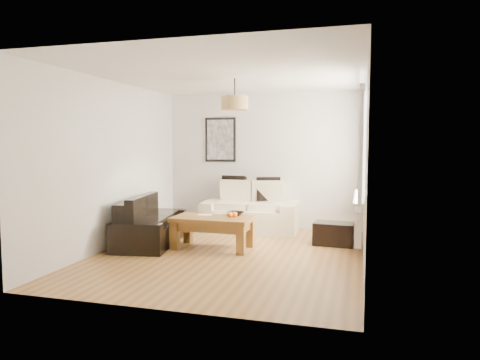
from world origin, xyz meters
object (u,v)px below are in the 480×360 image
(loveseat_cream, at_px, (250,208))
(sofa_leather, at_px, (151,222))
(ottoman, at_px, (334,234))
(coffee_table, at_px, (213,233))

(loveseat_cream, relative_size, sofa_leather, 1.06)
(sofa_leather, distance_m, ottoman, 2.97)
(sofa_leather, relative_size, coffee_table, 1.35)
(loveseat_cream, bearing_deg, coffee_table, -101.36)
(loveseat_cream, xyz_separation_m, sofa_leather, (-1.30, -1.45, -0.08))
(coffee_table, bearing_deg, loveseat_cream, 81.53)
(sofa_leather, bearing_deg, loveseat_cream, -50.84)
(coffee_table, height_order, ottoman, coffee_table)
(loveseat_cream, distance_m, coffee_table, 1.52)
(sofa_leather, bearing_deg, ottoman, -85.12)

